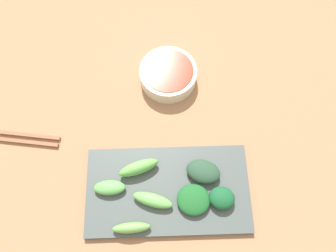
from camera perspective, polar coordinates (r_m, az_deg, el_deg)
name	(u,v)px	position (r m, az deg, el deg)	size (l,w,h in m)	color
tabletop	(175,147)	(0.76, 1.20, -3.53)	(2.10, 2.10, 0.02)	#A47452
sauce_bowl	(168,74)	(0.81, 0.02, 8.48)	(0.13, 0.13, 0.04)	silver
serving_plate	(168,190)	(0.72, -0.03, -10.46)	(0.18, 0.33, 0.01)	#47504F
broccoli_leafy_0	(222,198)	(0.71, 8.81, -11.60)	(0.05, 0.05, 0.03)	#18562F
broccoli_leafy_1	(203,172)	(0.72, 5.80, -7.45)	(0.05, 0.07, 0.03)	#2A4A35
broccoli_stalk_2	(139,168)	(0.71, -4.83, -6.82)	(0.03, 0.08, 0.03)	#64B250
broccoli_stalk_3	(131,228)	(0.70, -6.03, -16.25)	(0.02, 0.07, 0.02)	#6EA554
broccoli_leafy_4	(194,200)	(0.70, 4.21, -11.97)	(0.06, 0.07, 0.02)	#1C5E28
broccoli_stalk_5	(153,200)	(0.70, -2.53, -12.05)	(0.03, 0.08, 0.02)	#69B757
broccoli_stalk_6	(110,188)	(0.72, -9.56, -9.95)	(0.03, 0.06, 0.02)	#60AC58
chopsticks	(8,137)	(0.83, -24.82, -1.59)	(0.06, 0.23, 0.01)	brown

